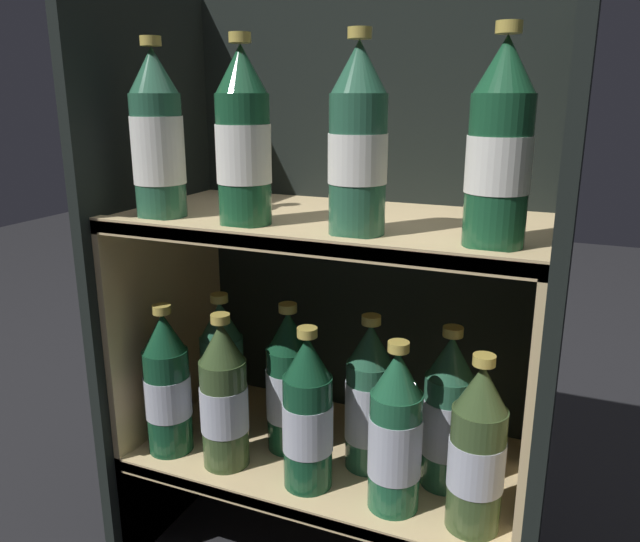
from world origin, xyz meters
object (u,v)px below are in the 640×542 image
Objects in this scene: bottle_lower_front_0 at (167,386)px; bottle_lower_back_0 at (223,372)px; bottle_lower_front_3 at (395,435)px; bottle_lower_front_4 at (477,452)px; bottle_upper_front_1 at (243,142)px; bottle_lower_front_2 at (309,417)px; bottle_lower_back_3 at (448,416)px; bottle_upper_front_0 at (157,140)px; bottle_lower_back_2 at (369,401)px; bottle_upper_front_2 at (358,145)px; bottle_upper_front_3 at (499,150)px; bottle_lower_front_1 at (224,399)px; bottle_lower_back_1 at (289,385)px.

bottle_lower_front_0 is 0.10m from bottle_lower_back_0.
bottle_lower_front_4 is (0.12, -0.00, 0.00)m from bottle_lower_front_3.
bottle_lower_front_3 is at bearing 0.00° from bottle_upper_front_1.
bottle_lower_back_3 is at bearing 23.84° from bottle_lower_front_2.
bottle_upper_front_0 reaches higher than bottle_lower_back_0.
bottle_lower_front_4 is at bearing -10.63° from bottle_lower_back_0.
bottle_lower_back_0 and bottle_lower_back_3 have the same top height.
bottle_lower_back_0 is at bearing 65.16° from bottle_upper_front_0.
bottle_lower_back_2 is at bearing 15.33° from bottle_upper_front_0.
bottle_upper_front_0 is 1.00× the size of bottle_lower_back_2.
bottle_upper_front_3 is at bearing 0.00° from bottle_upper_front_2.
bottle_lower_back_3 is (0.44, 0.09, -0.41)m from bottle_upper_front_0.
bottle_upper_front_1 is at bearing -152.74° from bottle_lower_back_2.
bottle_lower_front_4 is 1.00× the size of bottle_lower_back_2.
bottle_lower_front_1 is at bearing 180.00° from bottle_upper_front_2.
bottle_lower_front_2 is 1.00× the size of bottle_lower_back_0.
bottle_lower_back_2 is (0.33, 0.09, -0.00)m from bottle_lower_front_0.
bottle_lower_front_1 and bottle_lower_back_1 have the same top height.
bottle_lower_front_2 and bottle_lower_front_4 have the same top height.
bottle_upper_front_0 and bottle_upper_front_1 have the same top height.
bottle_upper_front_1 is at bearing -163.66° from bottle_lower_back_3.
bottle_lower_back_2 is (0.22, 0.09, -0.00)m from bottle_lower_front_1.
bottle_lower_back_0 is (-0.35, 0.09, 0.00)m from bottle_lower_front_3.
bottle_upper_front_1 is at bearing -0.00° from bottle_lower_front_1.
bottle_lower_front_0 is at bearing -155.16° from bottle_lower_back_1.
bottle_lower_front_0 is at bearing -165.36° from bottle_lower_back_2.
bottle_lower_front_0 is at bearing -169.31° from bottle_lower_back_3.
bottle_lower_front_1 is at bearing -131.15° from bottle_lower_back_1.
bottle_upper_front_3 is at bearing 0.00° from bottle_lower_front_0.
bottle_lower_front_0 is at bearing -180.00° from bottle_upper_front_3.
bottle_lower_front_0 is 0.26m from bottle_lower_front_2.
bottle_lower_front_0 is at bearing -180.00° from bottle_upper_front_0.
bottle_upper_front_2 is 1.00× the size of bottle_lower_front_0.
bottle_lower_front_3 is (0.39, -0.00, -0.41)m from bottle_upper_front_0.
bottle_upper_front_0 is at bearing 0.00° from bottle_lower_front_0.
bottle_upper_front_2 is at bearing 0.00° from bottle_lower_front_2.
bottle_lower_front_2 is 0.14m from bottle_lower_front_3.
bottle_lower_front_4 is 0.21m from bottle_lower_back_2.
bottle_lower_front_2 and bottle_lower_front_3 have the same top height.
bottle_lower_back_2 is (0.17, 0.09, -0.41)m from bottle_upper_front_1.
bottle_upper_front_2 is at bearing -30.30° from bottle_lower_back_1.
bottle_lower_front_2 is (0.10, 0.00, -0.41)m from bottle_upper_front_1.
bottle_lower_front_0 and bottle_lower_front_4 have the same top height.
bottle_lower_back_1 is (0.08, 0.09, -0.00)m from bottle_lower_front_1.
bottle_lower_front_0 is 1.00× the size of bottle_lower_back_3.
bottle_lower_front_3 is 1.00× the size of bottle_lower_front_4.
bottle_lower_front_4 and bottle_lower_back_3 have the same top height.
bottle_upper_front_0 reaches higher than bottle_lower_front_4.
bottle_lower_back_3 is (-0.06, 0.09, -0.00)m from bottle_lower_front_4.
bottle_lower_front_0 is (-0.16, 0.00, -0.41)m from bottle_upper_front_1.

